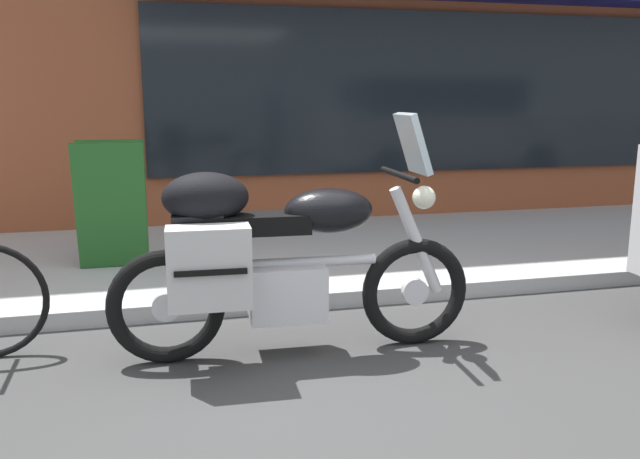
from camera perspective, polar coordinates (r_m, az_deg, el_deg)
name	(u,v)px	position (r m, az deg, el deg)	size (l,w,h in m)	color
ground_plane	(338,393)	(3.48, 1.59, -14.01)	(80.00, 80.00, 0.00)	#393939
touring_motorcycle	(274,255)	(3.75, -4.05, -2.25)	(2.15, 0.63, 1.41)	black
sandwich_board_sign	(112,204)	(5.61, -17.69, 2.10)	(0.55, 0.43, 1.03)	#1E511E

